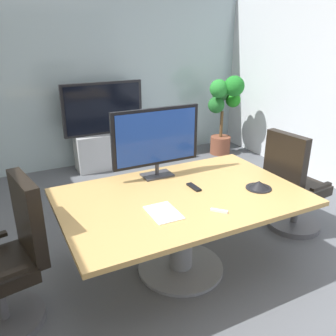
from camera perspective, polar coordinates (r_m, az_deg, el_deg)
name	(u,v)px	position (r m, az deg, el deg)	size (l,w,h in m)	color
ground_plane	(207,280)	(3.20, 6.39, -17.61)	(7.65, 7.65, 0.00)	#515459
wall_back_glass_partition	(90,73)	(5.58, -12.54, 14.77)	(5.25, 0.10, 2.80)	#9EB2B7
conference_table	(181,213)	(3.00, 2.18, -7.30)	(1.99, 1.28, 0.74)	#B2894C
office_chair_left	(10,267)	(2.80, -24.19, -14.35)	(0.63, 0.61, 1.09)	#4C4C51
office_chair_right	(292,190)	(3.88, 19.45, -3.42)	(0.62, 0.60, 1.09)	#4C4C51
tv_monitor	(156,139)	(3.18, -1.91, 4.77)	(0.84, 0.18, 0.64)	#333338
wall_display_unit	(105,140)	(5.45, -10.15, 4.47)	(1.20, 0.36, 1.31)	#B7BABC
potted_plant	(224,106)	(5.95, 9.01, 9.87)	(0.63, 0.62, 1.34)	brown
conference_phone	(259,185)	(3.12, 14.47, -2.70)	(0.22, 0.22, 0.07)	black
remote_control	(194,187)	(3.05, 4.19, -3.09)	(0.05, 0.17, 0.02)	black
whiteboard_marker	(219,211)	(2.68, 8.26, -6.85)	(0.13, 0.02, 0.02)	silver
paper_notepad	(163,213)	(2.64, -0.74, -7.21)	(0.21, 0.30, 0.01)	white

